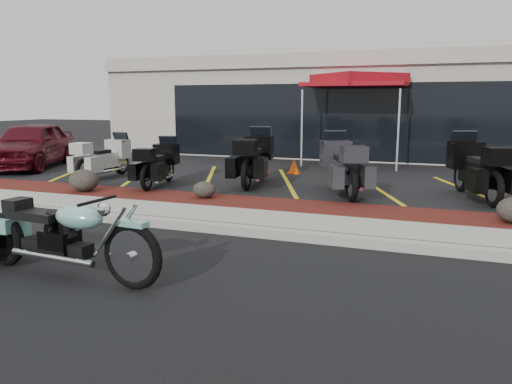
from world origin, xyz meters
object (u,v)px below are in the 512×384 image
at_px(touring_white, 121,153).
at_px(parked_car, 31,145).
at_px(hero_cruiser, 132,246).
at_px(popup_canopy, 358,82).
at_px(traffic_cone, 294,166).

relative_size(touring_white, parked_car, 0.49).
distance_m(hero_cruiser, parked_car, 11.45).
height_order(hero_cruiser, parked_car, parked_car).
bearing_deg(popup_canopy, traffic_cone, -116.19).
bearing_deg(traffic_cone, parked_car, -168.90).
relative_size(parked_car, traffic_cone, 10.09).
distance_m(hero_cruiser, popup_canopy, 12.26).
bearing_deg(touring_white, hero_cruiser, -141.36).
bearing_deg(parked_car, traffic_cone, -10.35).
xyz_separation_m(touring_white, popup_canopy, (5.76, 4.94, 2.06)).
distance_m(traffic_cone, popup_canopy, 4.10).
xyz_separation_m(traffic_cone, popup_canopy, (1.24, 3.05, 2.45)).
height_order(parked_car, popup_canopy, popup_canopy).
bearing_deg(popup_canopy, parked_car, -157.56).
height_order(hero_cruiser, traffic_cone, hero_cruiser).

